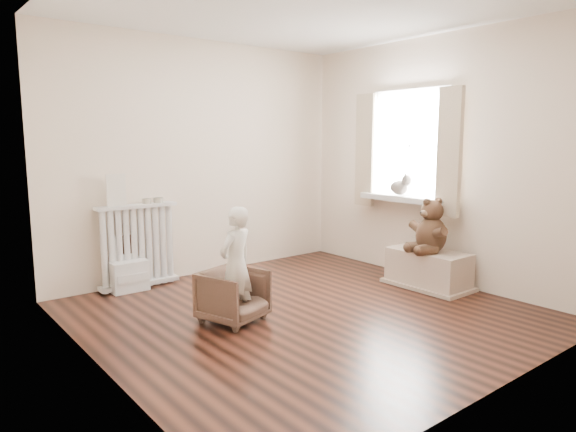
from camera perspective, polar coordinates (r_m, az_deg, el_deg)
floor at (r=4.63m, az=2.06°, el=-10.68°), size 3.60×3.60×0.01m
ceiling at (r=4.50m, az=2.25°, el=22.39°), size 3.60×3.60×0.01m
back_wall at (r=5.86m, az=-9.49°, el=6.25°), size 3.60×0.02×2.60m
front_wall at (r=3.23m, az=23.50°, el=3.88°), size 3.60×0.02×2.60m
left_wall at (r=3.48m, az=-21.00°, el=4.30°), size 0.02×3.60×2.60m
right_wall at (r=5.71m, az=16.04°, el=5.98°), size 0.02×3.60×2.60m
window at (r=5.86m, az=13.47°, el=7.60°), size 0.03×0.90×1.10m
window_sill at (r=5.82m, az=12.72°, el=1.90°), size 0.22×1.10×0.06m
curtain_left at (r=5.43m, az=17.49°, el=6.75°), size 0.06×0.26×1.30m
curtain_right at (r=6.14m, az=8.59°, el=7.22°), size 0.06×0.26×1.30m
radiator at (r=5.50m, az=-16.30°, el=-3.69°), size 0.82×0.16×0.87m
paper_doll at (r=5.33m, az=-18.55°, el=2.75°), size 0.19×0.02×0.32m
tin_a at (r=5.46m, az=-15.44°, el=1.62°), size 0.09×0.09×0.05m
tin_b at (r=5.51m, az=-14.22°, el=1.73°), size 0.10×0.10×0.05m
toy_vanity at (r=5.45m, az=-17.42°, el=-5.09°), size 0.36×0.26×0.57m
armchair at (r=4.38m, az=-6.09°, el=-8.80°), size 0.60×0.61×0.44m
child at (r=4.26m, az=-5.79°, el=-5.37°), size 0.40×0.33×0.96m
toy_bench at (r=5.54m, az=15.32°, el=-5.57°), size 0.43×0.81×0.38m
teddy_bear at (r=5.39m, az=15.68°, el=-0.87°), size 0.51×0.44×0.55m
plush_cat at (r=5.83m, az=12.32°, el=3.21°), size 0.25×0.32×0.24m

